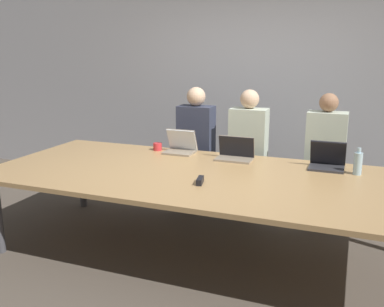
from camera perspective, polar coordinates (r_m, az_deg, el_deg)
The scene contains 12 objects.
ground_plane at distance 4.07m, azimuth 1.06°, elevation -13.08°, with size 24.00×24.00×0.00m, color brown.
curtain_wall at distance 5.68m, azimuth 8.53°, elevation 9.15°, with size 12.00×0.06×2.80m.
conference_table at distance 3.81m, azimuth 1.10°, elevation -3.35°, with size 3.82×1.66×0.77m.
laptop_far_center at distance 4.28m, azimuth 5.77°, elevation 0.08°, with size 0.36×0.23×0.23m.
person_far_center at distance 4.77m, azimuth 7.46°, elevation -0.32°, with size 0.40×0.24×1.42m.
laptop_far_right at distance 4.14m, azimuth 17.57°, elevation -0.90°, with size 0.32×0.26×0.25m.
person_far_right at distance 4.69m, azimuth 17.23°, elevation -1.18°, with size 0.40×0.24×1.41m.
bottle_far_right at distance 4.01m, azimuth 21.25°, elevation -1.20°, with size 0.07×0.07×0.24m.
laptop_far_midleft at distance 4.54m, azimuth -1.52°, elevation 1.02°, with size 0.32×0.26×0.25m.
person_far_midleft at distance 4.95m, azimuth 0.54°, elevation 0.36°, with size 0.40×0.24×1.43m.
cup_far_midleft at distance 4.67m, azimuth -4.61°, elevation 0.92°, with size 0.09×0.09×0.08m.
stapler at distance 3.51m, azimuth 1.09°, elevation -3.63°, with size 0.07×0.16×0.05m.
Camera 1 is at (1.24, -3.42, 1.83)m, focal length 40.00 mm.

